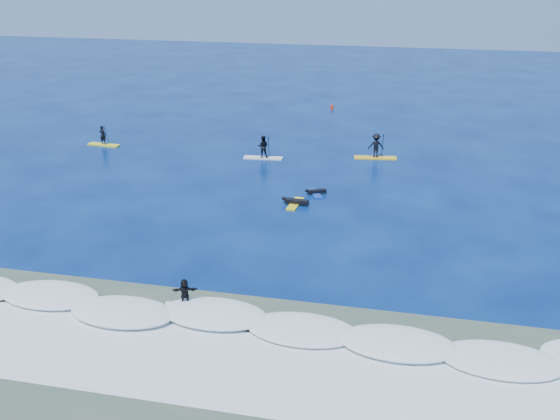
% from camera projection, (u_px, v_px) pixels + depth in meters
% --- Properties ---
extents(ground, '(160.00, 160.00, 0.00)m').
position_uv_depth(ground, '(249.00, 229.00, 36.49)').
color(ground, '#04174D').
rests_on(ground, ground).
extents(shallow_water, '(90.00, 13.00, 0.01)m').
position_uv_depth(shallow_water, '(155.00, 374.00, 23.84)').
color(shallow_water, '#3C5243').
rests_on(shallow_water, ground).
extents(breaking_wave, '(40.00, 6.00, 0.30)m').
position_uv_depth(breaking_wave, '(191.00, 319.00, 27.45)').
color(breaking_wave, white).
rests_on(breaking_wave, ground).
extents(whitewater, '(34.00, 5.00, 0.02)m').
position_uv_depth(whitewater, '(165.00, 359.00, 24.74)').
color(whitewater, silver).
rests_on(whitewater, ground).
extents(sup_paddler_left, '(2.83, 0.94, 1.95)m').
position_uv_depth(sup_paddler_left, '(103.00, 138.00, 52.17)').
color(sup_paddler_left, yellow).
rests_on(sup_paddler_left, ground).
extents(sup_paddler_center, '(3.10, 1.02, 2.13)m').
position_uv_depth(sup_paddler_center, '(263.00, 149.00, 48.72)').
color(sup_paddler_center, white).
rests_on(sup_paddler_center, ground).
extents(sup_paddler_right, '(3.39, 1.26, 2.32)m').
position_uv_depth(sup_paddler_right, '(376.00, 147.00, 48.71)').
color(sup_paddler_right, yellow).
rests_on(sup_paddler_right, ground).
extents(prone_paddler_near, '(1.78, 2.27, 0.47)m').
position_uv_depth(prone_paddler_near, '(295.00, 202.00, 39.95)').
color(prone_paddler_near, yellow).
rests_on(prone_paddler_near, ground).
extents(prone_paddler_far, '(1.41, 1.88, 0.39)m').
position_uv_depth(prone_paddler_far, '(316.00, 192.00, 41.70)').
color(prone_paddler_far, '#1740AF').
rests_on(prone_paddler_far, ground).
extents(wave_surfer, '(1.90, 1.01, 1.33)m').
position_uv_depth(wave_surfer, '(185.00, 294.00, 27.99)').
color(wave_surfer, white).
rests_on(wave_surfer, breaking_wave).
extents(marker_buoy, '(0.30, 0.30, 0.73)m').
position_uv_depth(marker_buoy, '(332.00, 107.00, 64.20)').
color(marker_buoy, red).
rests_on(marker_buoy, ground).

